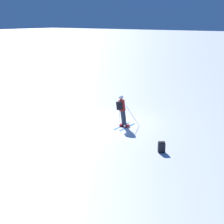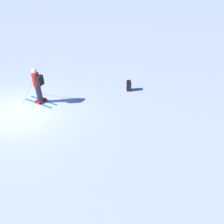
{
  "view_description": "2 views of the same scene",
  "coord_description": "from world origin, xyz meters",
  "views": [
    {
      "loc": [
        -12.19,
        16.38,
        5.79
      ],
      "look_at": [
        -2.22,
        2.41,
        1.46
      ],
      "focal_mm": 60.0,
      "sensor_mm": 36.0,
      "label": 1
    },
    {
      "loc": [
        8.76,
        12.13,
        7.66
      ],
      "look_at": [
        -0.99,
        4.44,
        1.09
      ],
      "focal_mm": 60.0,
      "sensor_mm": 36.0,
      "label": 2
    }
  ],
  "objects": [
    {
      "name": "spare_backpack",
      "position": [
        -4.9,
        2.41,
        0.24
      ],
      "size": [
        0.37,
        0.36,
        0.5
      ],
      "rotation": [
        0.0,
        0.0,
        0.71
      ],
      "color": "black",
      "rests_on": "ground"
    },
    {
      "name": "skier",
      "position": [
        -1.2,
        0.04,
        0.97
      ],
      "size": [
        1.29,
        1.66,
        1.76
      ],
      "rotation": [
        0.0,
        0.0,
        0.07
      ],
      "color": "#1E7AC6",
      "rests_on": "ground"
    },
    {
      "name": "ground_plane",
      "position": [
        0.0,
        0.0,
        0.0
      ],
      "size": [
        300.0,
        300.0,
        0.0
      ],
      "primitive_type": "plane",
      "color": "white"
    }
  ]
}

